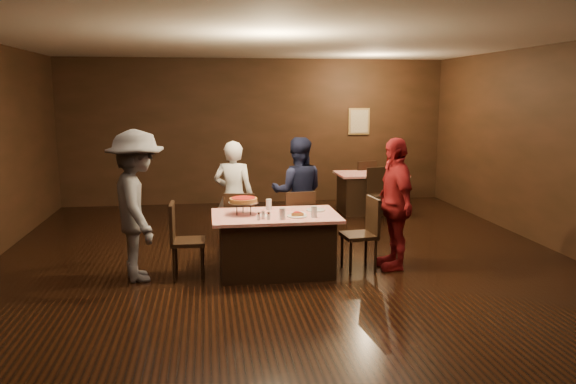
# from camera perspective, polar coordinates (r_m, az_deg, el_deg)

# --- Properties ---
(room) EXTENTS (10.00, 10.04, 3.02)m
(room) POSITION_cam_1_polar(r_m,az_deg,el_deg) (6.83, 0.49, 8.77)
(room) COLOR black
(room) RESTS_ON ground
(main_table) EXTENTS (1.60, 1.00, 0.77)m
(main_table) POSITION_cam_1_polar(r_m,az_deg,el_deg) (7.22, -1.28, -5.26)
(main_table) COLOR #B3170B
(main_table) RESTS_ON ground
(back_table) EXTENTS (1.30, 0.90, 0.77)m
(back_table) POSITION_cam_1_polar(r_m,az_deg,el_deg) (11.03, 8.34, -0.05)
(back_table) COLOR #AF0D0B
(back_table) RESTS_ON ground
(chair_far_left) EXTENTS (0.48, 0.48, 0.95)m
(chair_far_left) POSITION_cam_1_polar(r_m,az_deg,el_deg) (7.88, -4.85, -3.31)
(chair_far_left) COLOR black
(chair_far_left) RESTS_ON ground
(chair_far_right) EXTENTS (0.46, 0.46, 0.95)m
(chair_far_right) POSITION_cam_1_polar(r_m,az_deg,el_deg) (7.97, 0.91, -3.13)
(chair_far_right) COLOR black
(chair_far_right) RESTS_ON ground
(chair_end_left) EXTENTS (0.43, 0.43, 0.95)m
(chair_end_left) POSITION_cam_1_polar(r_m,az_deg,el_deg) (7.15, -10.10, -4.82)
(chair_end_left) COLOR black
(chair_end_left) RESTS_ON ground
(chair_end_right) EXTENTS (0.46, 0.46, 0.95)m
(chair_end_right) POSITION_cam_1_polar(r_m,az_deg,el_deg) (7.40, 7.22, -4.23)
(chair_end_right) COLOR black
(chair_end_right) RESTS_ON ground
(chair_back_near) EXTENTS (0.47, 0.47, 0.95)m
(chair_back_near) POSITION_cam_1_polar(r_m,az_deg,el_deg) (10.36, 9.45, -0.23)
(chair_back_near) COLOR black
(chair_back_near) RESTS_ON ground
(chair_back_far) EXTENTS (0.51, 0.51, 0.95)m
(chair_back_far) POSITION_cam_1_polar(r_m,az_deg,el_deg) (11.58, 7.51, 0.89)
(chair_back_far) COLOR black
(chair_back_far) RESTS_ON ground
(diner_white_jacket) EXTENTS (0.68, 0.54, 1.62)m
(diner_white_jacket) POSITION_cam_1_polar(r_m,az_deg,el_deg) (8.21, -5.54, -0.42)
(diner_white_jacket) COLOR silver
(diner_white_jacket) RESTS_ON ground
(diner_navy_hoodie) EXTENTS (0.88, 0.73, 1.65)m
(diner_navy_hoodie) POSITION_cam_1_polar(r_m,az_deg,el_deg) (8.42, 1.00, -0.00)
(diner_navy_hoodie) COLOR black
(diner_navy_hoodie) RESTS_ON ground
(diner_grey_knit) EXTENTS (0.96, 1.33, 1.86)m
(diner_grey_knit) POSITION_cam_1_polar(r_m,az_deg,el_deg) (7.10, -15.06, -1.36)
(diner_grey_knit) COLOR #56575B
(diner_grey_knit) RESTS_ON ground
(diner_red_shirt) EXTENTS (0.43, 1.02, 1.73)m
(diner_red_shirt) POSITION_cam_1_polar(r_m,az_deg,el_deg) (7.46, 10.78, -1.16)
(diner_red_shirt) COLOR maroon
(diner_red_shirt) RESTS_ON ground
(pizza_stand) EXTENTS (0.38, 0.38, 0.22)m
(pizza_stand) POSITION_cam_1_polar(r_m,az_deg,el_deg) (7.10, -4.56, -0.85)
(pizza_stand) COLOR black
(pizza_stand) RESTS_ON main_table
(plate_with_slice) EXTENTS (0.25, 0.25, 0.06)m
(plate_with_slice) POSITION_cam_1_polar(r_m,az_deg,el_deg) (6.98, 0.92, -2.32)
(plate_with_slice) COLOR white
(plate_with_slice) RESTS_ON main_table
(plate_empty) EXTENTS (0.25, 0.25, 0.01)m
(plate_empty) POSITION_cam_1_polar(r_m,az_deg,el_deg) (7.35, 2.82, -1.84)
(plate_empty) COLOR white
(plate_empty) RESTS_ON main_table
(glass_front_left) EXTENTS (0.08, 0.08, 0.14)m
(glass_front_left) POSITION_cam_1_polar(r_m,az_deg,el_deg) (6.83, -0.57, -2.21)
(glass_front_left) COLOR silver
(glass_front_left) RESTS_ON main_table
(glass_front_right) EXTENTS (0.08, 0.08, 0.14)m
(glass_front_right) POSITION_cam_1_polar(r_m,az_deg,el_deg) (6.94, 2.65, -2.03)
(glass_front_right) COLOR silver
(glass_front_right) RESTS_ON main_table
(glass_back) EXTENTS (0.08, 0.08, 0.14)m
(glass_back) POSITION_cam_1_polar(r_m,az_deg,el_deg) (7.40, -1.97, -1.27)
(glass_back) COLOR silver
(glass_back) RESTS_ON main_table
(condiments) EXTENTS (0.17, 0.10, 0.09)m
(condiments) POSITION_cam_1_polar(r_m,az_deg,el_deg) (6.82, -2.51, -2.42)
(condiments) COLOR silver
(condiments) RESTS_ON main_table
(napkin_center) EXTENTS (0.19, 0.19, 0.01)m
(napkin_center) POSITION_cam_1_polar(r_m,az_deg,el_deg) (7.17, 1.09, -2.18)
(napkin_center) COLOR white
(napkin_center) RESTS_ON main_table
(napkin_left) EXTENTS (0.21, 0.21, 0.01)m
(napkin_left) POSITION_cam_1_polar(r_m,az_deg,el_deg) (7.06, -2.46, -2.37)
(napkin_left) COLOR white
(napkin_left) RESTS_ON main_table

